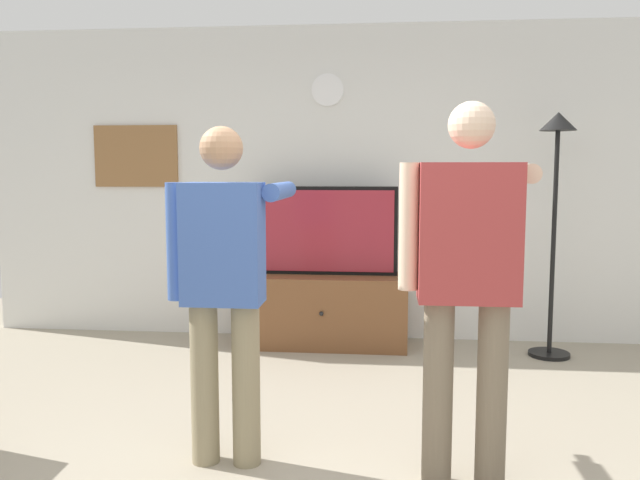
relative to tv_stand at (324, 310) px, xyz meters
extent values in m
cube|color=silver|center=(0.15, 0.35, 1.05)|extent=(6.40, 0.10, 2.70)
cube|color=brown|center=(0.00, 0.00, 0.00)|extent=(1.37, 0.48, 0.60)
sphere|color=black|center=(0.00, -0.26, 0.03)|extent=(0.04, 0.04, 0.04)
cube|color=black|center=(0.00, 0.05, 0.67)|extent=(1.21, 0.06, 0.74)
cube|color=maroon|center=(0.00, 0.02, 0.67)|extent=(1.15, 0.01, 0.68)
cylinder|color=white|center=(0.00, 0.29, 1.85)|extent=(0.27, 0.03, 0.27)
cube|color=olive|center=(-1.71, 0.30, 1.29)|extent=(0.76, 0.04, 0.54)
cylinder|color=black|center=(1.81, -0.13, -0.28)|extent=(0.32, 0.32, 0.03)
cylinder|color=black|center=(1.81, -0.13, 0.60)|extent=(0.04, 0.04, 1.74)
cone|color=black|center=(1.81, -0.13, 1.54)|extent=(0.28, 0.28, 0.14)
cylinder|color=gray|center=(-0.40, -2.21, 0.11)|extent=(0.14, 0.14, 0.82)
cylinder|color=gray|center=(-0.19, -2.21, 0.11)|extent=(0.14, 0.14, 0.82)
cube|color=#3F60AD|center=(-0.29, -2.21, 0.82)|extent=(0.39, 0.22, 0.59)
sphere|color=tan|center=(-0.29, -2.21, 1.28)|extent=(0.21, 0.21, 0.21)
cylinder|color=#3F60AD|center=(-0.53, -2.21, 0.83)|extent=(0.09, 0.09, 0.58)
cylinder|color=#3F60AD|center=(-0.06, -1.92, 1.07)|extent=(0.09, 0.58, 0.09)
cube|color=white|center=(-0.06, -1.60, 1.07)|extent=(0.04, 0.12, 0.04)
cylinder|color=#7A6B56|center=(0.75, -2.33, 0.14)|extent=(0.14, 0.14, 0.88)
cylinder|color=#7A6B56|center=(0.99, -2.33, 0.14)|extent=(0.14, 0.14, 0.88)
cube|color=#A53838|center=(0.87, -2.33, 0.89)|extent=(0.45, 0.22, 0.63)
sphere|color=beige|center=(0.87, -2.33, 1.37)|extent=(0.21, 0.21, 0.21)
cylinder|color=beige|center=(0.60, -2.33, 0.92)|extent=(0.09, 0.09, 0.58)
cylinder|color=beige|center=(1.14, -2.04, 1.16)|extent=(0.09, 0.58, 0.09)
cube|color=white|center=(1.14, -1.72, 1.16)|extent=(0.04, 0.12, 0.04)
camera|label=1|loc=(0.49, -5.26, 1.18)|focal=35.98mm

